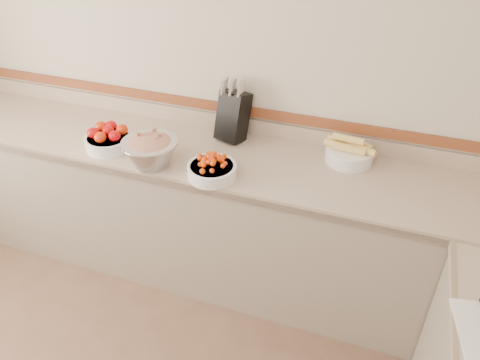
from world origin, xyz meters
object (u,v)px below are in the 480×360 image
(cherry_tomato_bowl, at_px, (212,169))
(knife_block, at_px, (233,115))
(corn_bowl, at_px, (349,152))
(rhubarb_bowl, at_px, (150,150))
(tomato_bowl, at_px, (108,139))

(cherry_tomato_bowl, bearing_deg, knife_block, 95.01)
(corn_bowl, distance_m, rhubarb_bowl, 1.10)
(tomato_bowl, distance_m, rhubarb_bowl, 0.34)
(knife_block, xyz_separation_m, tomato_bowl, (-0.65, -0.35, -0.10))
(knife_block, bearing_deg, tomato_bowl, -151.89)
(tomato_bowl, bearing_deg, corn_bowl, 13.33)
(knife_block, bearing_deg, corn_bowl, -2.23)
(cherry_tomato_bowl, relative_size, rhubarb_bowl, 0.85)
(tomato_bowl, height_order, cherry_tomato_bowl, cherry_tomato_bowl)
(knife_block, height_order, cherry_tomato_bowl, knife_block)
(knife_block, relative_size, rhubarb_bowl, 1.23)
(cherry_tomato_bowl, xyz_separation_m, corn_bowl, (0.67, 0.40, 0.01))
(corn_bowl, bearing_deg, rhubarb_bowl, -158.63)
(rhubarb_bowl, bearing_deg, tomato_bowl, 166.04)
(tomato_bowl, bearing_deg, cherry_tomato_bowl, -6.68)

